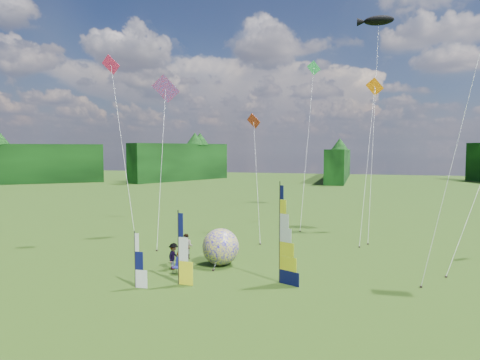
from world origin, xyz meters
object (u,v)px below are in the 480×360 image
(side_banner_left, at_px, (178,249))
(spectator_c, at_px, (174,256))
(spectator_d, at_px, (226,249))
(bol_inflatable, at_px, (221,247))
(spectator_b, at_px, (187,246))
(side_banner_far, at_px, (135,260))
(spectator_a, at_px, (181,255))
(feather_banner_main, at_px, (280,234))
(kite_whale, at_px, (374,108))
(camp_chair, at_px, (178,266))

(side_banner_left, height_order, spectator_c, side_banner_left)
(spectator_d, bearing_deg, bol_inflatable, 102.78)
(spectator_b, xyz_separation_m, spectator_d, (2.76, -0.11, 0.03))
(side_banner_far, relative_size, spectator_a, 1.80)
(feather_banner_main, height_order, spectator_a, feather_banner_main)
(bol_inflatable, relative_size, spectator_a, 1.43)
(spectator_a, bearing_deg, side_banner_left, -73.05)
(bol_inflatable, height_order, spectator_c, bol_inflatable)
(side_banner_far, xyz_separation_m, spectator_c, (0.44, 3.73, -0.65))
(spectator_a, height_order, spectator_b, spectator_b)
(bol_inflatable, distance_m, spectator_d, 0.77)
(spectator_c, relative_size, spectator_d, 0.92)
(spectator_a, distance_m, spectator_b, 2.13)
(spectator_a, bearing_deg, kite_whale, 50.28)
(spectator_c, bearing_deg, kite_whale, -35.06)
(spectator_c, xyz_separation_m, camp_chair, (0.69, -0.92, -0.31))
(side_banner_far, xyz_separation_m, camp_chair, (1.14, 2.81, -0.96))
(spectator_b, xyz_separation_m, spectator_c, (0.21, -2.48, -0.04))
(side_banner_left, height_order, spectator_a, side_banner_left)
(spectator_b, bearing_deg, side_banner_far, -93.85)
(bol_inflatable, bearing_deg, side_banner_far, -118.04)
(spectator_a, bearing_deg, bol_inflatable, 26.25)
(spectator_a, bearing_deg, camp_chair, -79.07)
(side_banner_far, bearing_deg, bol_inflatable, 59.20)
(kite_whale, bearing_deg, side_banner_far, -119.82)
(spectator_c, bearing_deg, spectator_a, -37.17)
(spectator_a, height_order, kite_whale, kite_whale)
(feather_banner_main, bearing_deg, spectator_c, -162.50)
(camp_chair, bearing_deg, spectator_d, 66.21)
(side_banner_left, bearing_deg, spectator_b, 112.71)
(side_banner_left, height_order, kite_whale, kite_whale)
(spectator_a, xyz_separation_m, spectator_c, (-0.32, -0.42, -0.01))
(side_banner_left, relative_size, spectator_c, 2.43)
(feather_banner_main, xyz_separation_m, side_banner_far, (-7.06, -2.90, -1.21))
(side_banner_left, height_order, spectator_b, side_banner_left)
(spectator_a, relative_size, camp_chair, 1.67)
(side_banner_far, height_order, bol_inflatable, side_banner_far)
(bol_inflatable, relative_size, camp_chair, 2.39)
(spectator_d, distance_m, kite_whale, 19.52)
(kite_whale, bearing_deg, spectator_a, -124.15)
(bol_inflatable, xyz_separation_m, spectator_d, (0.13, 0.71, -0.28))
(side_banner_left, height_order, spectator_d, side_banner_left)
(side_banner_far, height_order, spectator_a, side_banner_far)
(side_banner_far, height_order, spectator_d, side_banner_far)
(feather_banner_main, bearing_deg, kite_whale, 98.25)
(spectator_b, bearing_deg, side_banner_left, -73.08)
(feather_banner_main, xyz_separation_m, side_banner_left, (-5.11, -1.76, -0.72))
(side_banner_far, relative_size, spectator_c, 1.82)
(feather_banner_main, xyz_separation_m, bol_inflatable, (-4.19, 2.50, -1.50))
(side_banner_far, bearing_deg, spectator_a, 76.73)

